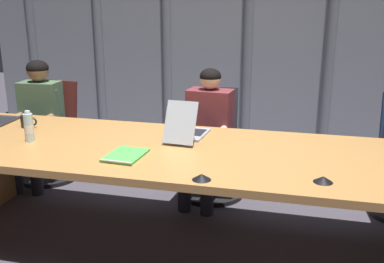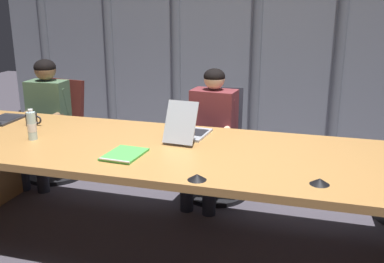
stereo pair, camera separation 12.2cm
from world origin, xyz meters
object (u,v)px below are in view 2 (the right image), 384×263
(person_left_end, at_px, (44,113))
(water_bottle_primary, at_px, (32,126))
(spiral_notepad, at_px, (124,155))
(coffee_mug_near, at_px, (32,119))
(office_chair_left_mid, at_px, (216,156))
(conference_mic_middle, at_px, (320,181))
(conference_mic_left_side, at_px, (197,177))
(laptop_left_mid, at_px, (189,130))
(person_left_mid, at_px, (210,129))
(office_chair_left_end, at_px, (57,140))

(person_left_end, xyz_separation_m, water_bottle_primary, (0.55, -0.94, 0.17))
(spiral_notepad, bearing_deg, coffee_mug_near, 158.86)
(office_chair_left_mid, height_order, spiral_notepad, office_chair_left_mid)
(office_chair_left_mid, distance_m, conference_mic_middle, 1.69)
(office_chair_left_mid, distance_m, conference_mic_left_side, 1.57)
(laptop_left_mid, distance_m, conference_mic_left_side, 0.80)
(office_chair_left_mid, bearing_deg, person_left_end, -90.78)
(coffee_mug_near, bearing_deg, conference_mic_left_side, -24.64)
(office_chair_left_mid, xyz_separation_m, conference_mic_middle, (0.90, -1.37, 0.41))
(laptop_left_mid, height_order, person_left_mid, person_left_mid)
(water_bottle_primary, bearing_deg, office_chair_left_end, 116.11)
(water_bottle_primary, distance_m, coffee_mug_near, 0.41)
(office_chair_left_end, relative_size, person_left_mid, 0.82)
(office_chair_left_mid, xyz_separation_m, water_bottle_primary, (-1.12, -1.09, 0.49))
(conference_mic_middle, bearing_deg, coffee_mug_near, 165.05)
(office_chair_left_mid, relative_size, water_bottle_primary, 4.23)
(laptop_left_mid, height_order, office_chair_left_end, laptop_left_mid)
(laptop_left_mid, distance_m, water_bottle_primary, 1.13)
(laptop_left_mid, xyz_separation_m, person_left_mid, (0.02, 0.58, -0.15))
(person_left_end, bearing_deg, office_chair_left_end, 173.19)
(person_left_mid, bearing_deg, spiral_notepad, -10.38)
(conference_mic_middle, relative_size, spiral_notepad, 0.35)
(office_chair_left_end, xyz_separation_m, water_bottle_primary, (0.54, -1.09, 0.49))
(coffee_mug_near, bearing_deg, spiral_notepad, -24.71)
(office_chair_left_end, xyz_separation_m, office_chair_left_mid, (1.65, 0.00, 0.00))
(person_left_mid, bearing_deg, office_chair_left_mid, 178.76)
(person_left_mid, height_order, conference_mic_middle, person_left_mid)
(person_left_end, xyz_separation_m, conference_mic_left_side, (1.90, -1.34, 0.09))
(conference_mic_left_side, bearing_deg, person_left_end, 144.81)
(office_chair_left_mid, bearing_deg, conference_mic_left_side, 2.72)
(laptop_left_mid, xyz_separation_m, coffee_mug_near, (-1.31, -0.03, -0.01))
(coffee_mug_near, bearing_deg, office_chair_left_end, 111.27)
(laptop_left_mid, distance_m, person_left_end, 1.73)
(office_chair_left_end, bearing_deg, office_chair_left_mid, 98.09)
(person_left_end, height_order, conference_mic_left_side, person_left_end)
(office_chair_left_end, bearing_deg, laptop_left_mid, 73.43)
(laptop_left_mid, relative_size, conference_mic_left_side, 4.34)
(person_left_end, height_order, coffee_mug_near, person_left_end)
(water_bottle_primary, xyz_separation_m, coffee_mug_near, (-0.24, 0.33, -0.05))
(person_left_end, xyz_separation_m, person_left_mid, (1.64, -0.00, -0.02))
(water_bottle_primary, bearing_deg, office_chair_left_mid, 44.45)
(conference_mic_left_side, bearing_deg, spiral_notepad, 155.48)
(water_bottle_primary, bearing_deg, laptop_left_mid, 18.24)
(coffee_mug_near, distance_m, conference_mic_middle, 2.33)
(person_left_mid, bearing_deg, conference_mic_left_side, 16.44)
(office_chair_left_end, distance_m, person_left_end, 0.36)
(water_bottle_primary, relative_size, coffee_mug_near, 1.65)
(laptop_left_mid, relative_size, coffee_mug_near, 3.47)
(laptop_left_mid, height_order, office_chair_left_mid, laptop_left_mid)
(person_left_mid, distance_m, coffee_mug_near, 1.47)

